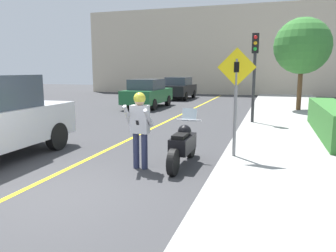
% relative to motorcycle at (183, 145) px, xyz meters
% --- Properties ---
extents(ground_plane, '(80.00, 80.00, 0.00)m').
position_rel_motorcycle_xyz_m(ground_plane, '(-1.80, -2.45, -0.49)').
color(ground_plane, '#38383A').
extents(sidewalk_curb, '(4.40, 44.00, 0.12)m').
position_rel_motorcycle_xyz_m(sidewalk_curb, '(3.00, 1.55, -0.43)').
color(sidewalk_curb, '#9E9E99').
rests_on(sidewalk_curb, ground).
extents(road_center_line, '(0.12, 36.00, 0.01)m').
position_rel_motorcycle_xyz_m(road_center_line, '(-2.40, 3.55, -0.48)').
color(road_center_line, yellow).
rests_on(road_center_line, ground).
extents(building_backdrop, '(28.00, 1.20, 7.86)m').
position_rel_motorcycle_xyz_m(building_backdrop, '(-1.80, 23.55, 3.44)').
color(building_backdrop, beige).
rests_on(building_backdrop, ground).
extents(motorcycle, '(0.62, 2.12, 1.27)m').
position_rel_motorcycle_xyz_m(motorcycle, '(0.00, 0.00, 0.00)').
color(motorcycle, black).
rests_on(motorcycle, ground).
extents(person_biker, '(0.59, 0.47, 1.72)m').
position_rel_motorcycle_xyz_m(person_biker, '(-0.85, -0.54, 0.56)').
color(person_biker, '#282D4C').
rests_on(person_biker, ground).
extents(crossing_sign, '(0.91, 0.08, 2.59)m').
position_rel_motorcycle_xyz_m(crossing_sign, '(1.09, 0.76, 1.19)').
color(crossing_sign, slate).
rests_on(crossing_sign, sidewalk_curb).
extents(traffic_light, '(0.26, 0.30, 3.48)m').
position_rel_motorcycle_xyz_m(traffic_light, '(1.19, 6.36, 2.07)').
color(traffic_light, '#2D2D30').
rests_on(traffic_light, sidewalk_curb).
extents(hedge_row, '(0.90, 5.85, 0.97)m').
position_rel_motorcycle_xyz_m(hedge_row, '(3.80, 4.46, 0.12)').
color(hedge_row, '#33702D').
rests_on(hedge_row, sidewalk_curb).
extents(street_tree, '(2.87, 2.87, 4.74)m').
position_rel_motorcycle_xyz_m(street_tree, '(3.27, 11.38, 2.92)').
color(street_tree, brown).
rests_on(street_tree, sidewalk_curb).
extents(parked_car_green, '(1.88, 4.20, 1.68)m').
position_rel_motorcycle_xyz_m(parked_car_green, '(-5.14, 11.02, 0.37)').
color(parked_car_green, black).
rests_on(parked_car_green, ground).
extents(parked_car_black, '(1.88, 4.20, 1.68)m').
position_rel_motorcycle_xyz_m(parked_car_black, '(-4.94, 17.24, 0.37)').
color(parked_car_black, black).
rests_on(parked_car_black, ground).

